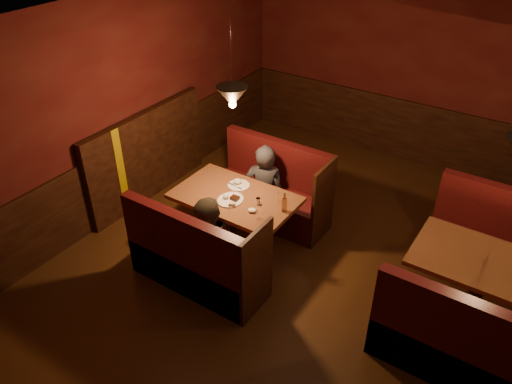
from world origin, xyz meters
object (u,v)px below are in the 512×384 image
Objects in this scene: main_table at (236,209)px; diner_b at (211,230)px; main_bench_near at (195,263)px; second_table at (481,276)px; main_bench_far at (273,195)px; second_bench_far at (496,251)px; diner_a at (264,173)px; second_bench_near at (457,349)px.

diner_b is at bearing -81.46° from main_table.
second_table is at bearing 24.51° from main_bench_near.
second_bench_far is (2.77, 0.42, 0.00)m from main_bench_far.
diner_a is (-0.05, 1.51, 0.40)m from main_bench_near.
main_table is 0.69m from diner_a.
main_bench_far is 1.00× the size of main_bench_near.
main_bench_far is 2.78m from second_table.
second_bench_near is (2.79, -0.42, -0.25)m from main_table.
main_table is 0.87m from main_bench_near.
main_table is 2.79m from second_table.
diner_a is (-0.03, 0.68, 0.15)m from main_table.
second_bench_near is 3.05m from diner_a.
diner_b is at bearing -87.02° from main_bench_far.
diner_a is 1.30m from diner_b.
main_table is at bearing -171.40° from second_table.
diner_b is (-2.69, -0.20, 0.37)m from second_bench_near.
main_bench_near is at bearing -155.49° from second_table.
main_table is 1.02× the size of diner_b.
diner_a reaches higher than second_bench_near.
main_bench_far is at bearing 69.79° from diner_b.
second_bench_near is 2.73m from diner_b.
main_bench_far is at bearing -171.28° from second_bench_far.
main_table is at bearing 70.14° from diner_a.
diner_b is (0.08, 0.21, 0.37)m from main_bench_near.
second_bench_near is (2.77, -1.25, 0.00)m from main_bench_far.
diner_b reaches higher than second_bench_near.
second_table is at bearing 92.20° from second_bench_near.
second_table is 0.87m from second_bench_near.
second_bench_far is (2.79, 1.26, -0.25)m from main_table.
diner_a is (-2.82, 1.10, 0.40)m from second_bench_near.
second_table is 0.90× the size of second_bench_near.
main_bench_near reaches higher than second_table.
main_bench_far is 1.04× the size of second_bench_near.
diner_a is (-0.05, -0.15, 0.40)m from main_bench_far.
second_table is 2.80m from diner_a.
main_bench_near is 3.47m from second_bench_far.
second_bench_far is at bearing 8.72° from main_bench_far.
diner_b is (0.08, -1.45, 0.37)m from main_bench_far.
diner_b reaches higher than second_bench_far.
diner_b reaches higher than main_bench_far.
second_bench_near is 1.08× the size of diner_b.
second_bench_far is at bearing 24.23° from main_table.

